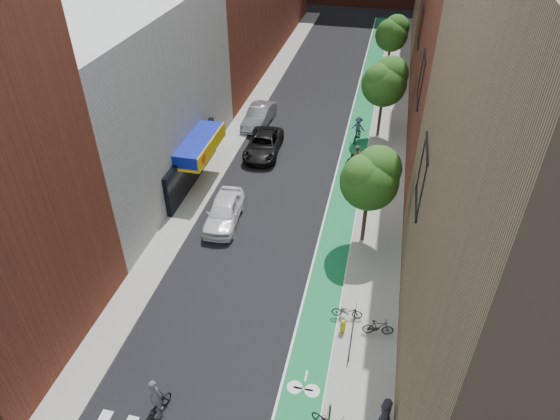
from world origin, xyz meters
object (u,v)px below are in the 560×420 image
Objects in this scene: parked_car_black at (263,145)px; cyclist_lane_near at (356,159)px; cyclist_lane_mid at (351,169)px; cyclist_lane_far at (358,131)px; fire_hydrant at (343,325)px; pedestrian at (386,412)px; parked_car_white at (224,211)px; cyclist_lead at (156,404)px; parked_car_silver at (259,116)px.

parked_car_black is 2.83× the size of cyclist_lane_near.
parked_car_black is at bearing -27.03° from cyclist_lane_mid.
cyclist_lane_far is (-0.30, 4.50, 0.08)m from cyclist_lane_near.
parked_car_black is 18.60m from fire_hydrant.
pedestrian reaches higher than fire_hydrant.
parked_car_white is 9.22m from parked_car_black.
cyclist_lead reaches higher than cyclist_lane_far.
cyclist_lead is at bearing -139.42° from fire_hydrant.
fire_hydrant is (1.00, -15.83, -0.27)m from cyclist_lane_near.
parked_car_silver reaches higher than fire_hydrant.
parked_car_black is at bearing 116.50° from fire_hydrant.
cyclist_lead is at bearing 63.53° from cyclist_lane_mid.
fire_hydrant is at bearing -45.93° from parked_car_white.
cyclist_lane_near reaches higher than parked_car_black.
parked_car_white reaches higher than fire_hydrant.
parked_car_white is 3.09× the size of pedestrian.
cyclist_lane_near is at bearing -177.95° from pedestrian.
cyclist_lane_near is at bearing 108.36° from cyclist_lane_far.
parked_car_white is 13.61m from cyclist_lead.
parked_car_white is 2.36× the size of cyclist_lane_far.
cyclist_lane_mid reaches higher than parked_car_silver.
parked_car_silver is at bearing 90.66° from parked_car_white.
cyclist_lane_mid is at bearing -176.77° from pedestrian.
cyclist_lane_far is (-0.11, 5.81, 0.16)m from cyclist_lane_mid.
pedestrian reaches higher than parked_car_silver.
cyclist_lane_mid is at bearing -91.36° from cyclist_lead.
parked_car_black is 2.64× the size of cyclist_lane_far.
cyclist_lane_far is 20.38m from fire_hydrant.
cyclist_lane_near is 20.59m from pedestrian.
cyclist_lead is 27.08m from cyclist_lane_far.
cyclist_lane_far is (7.00, 3.69, 0.15)m from parked_car_black.
parked_car_black is 2.49× the size of cyclist_lead.
cyclist_lane_mid is 1.28× the size of pedestrian.
parked_car_silver is 28.60m from pedestrian.
cyclist_lane_near reaches higher than pedestrian.
cyclist_lead reaches higher than parked_car_silver.
cyclist_lane_mid is 0.98× the size of cyclist_lane_far.
parked_car_black is (0.24, 9.22, -0.07)m from parked_car_white.
cyclist_lane_near is (7.30, -0.82, 0.07)m from parked_car_black.
cyclist_lane_far is (5.84, 26.44, 0.17)m from cyclist_lead.
cyclist_lead is (1.41, -13.54, -0.09)m from parked_car_white.
parked_car_silver is at bearing 7.64° from cyclist_lane_far.
pedestrian is at bearing -62.91° from fire_hydrant.
fire_hydrant is (8.30, -16.65, -0.19)m from parked_car_black.
cyclist_lane_far is 2.65× the size of fire_hydrant.
parked_car_silver is 2.61× the size of cyclist_lane_near.
parked_car_black reaches higher than fire_hydrant.
cyclist_lane_mid is 2.59× the size of fire_hydrant.
parked_car_white is at bearing -94.79° from parked_car_black.
parked_car_silver is 2.30× the size of cyclist_lead.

